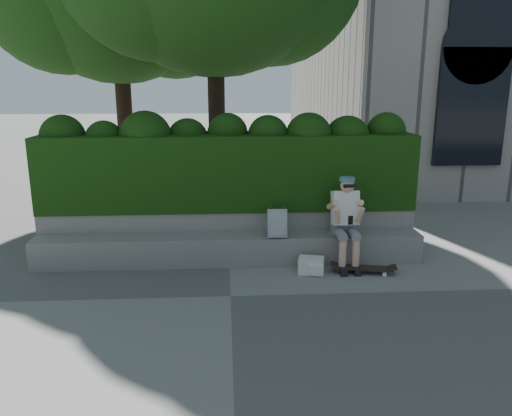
{
  "coord_description": "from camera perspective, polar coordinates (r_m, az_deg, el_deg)",
  "views": [
    {
      "loc": [
        -0.04,
        -6.14,
        2.76
      ],
      "look_at": [
        0.4,
        1.0,
        0.95
      ],
      "focal_mm": 35.0,
      "sensor_mm": 36.0,
      "label": 1
    }
  ],
  "objects": [
    {
      "name": "planter_wall",
      "position": [
        8.21,
        -3.1,
        -2.69
      ],
      "size": [
        6.0,
        0.5,
        0.75
      ],
      "primitive_type": "cube",
      "color": "gray",
      "rests_on": "ground"
    },
    {
      "name": "ground",
      "position": [
        6.73,
        -2.92,
        -10.03
      ],
      "size": [
        80.0,
        80.0,
        0.0
      ],
      "primitive_type": "plane",
      "color": "slate",
      "rests_on": "ground"
    },
    {
      "name": "bench_ledge",
      "position": [
        7.81,
        -3.06,
        -4.76
      ],
      "size": [
        6.0,
        0.45,
        0.45
      ],
      "primitive_type": "cube",
      "color": "gray",
      "rests_on": "ground"
    },
    {
      "name": "hedge",
      "position": [
        8.21,
        -3.21,
        4.29
      ],
      "size": [
        6.0,
        1.0,
        1.2
      ],
      "primitive_type": "cube",
      "color": "black",
      "rests_on": "planter_wall"
    },
    {
      "name": "backpack_ground",
      "position": [
        7.49,
        6.32,
        -6.54
      ],
      "size": [
        0.42,
        0.34,
        0.24
      ],
      "primitive_type": "cube",
      "rotation": [
        0.0,
        0.0,
        -0.26
      ],
      "color": "white",
      "rests_on": "ground"
    },
    {
      "name": "skateboard",
      "position": [
        7.63,
        12.16,
        -6.74
      ],
      "size": [
        0.88,
        0.38,
        0.09
      ],
      "rotation": [
        0.0,
        0.0,
        -0.19
      ],
      "color": "black",
      "rests_on": "ground"
    },
    {
      "name": "backpack_plaid",
      "position": [
        7.62,
        2.43,
        -1.75
      ],
      "size": [
        0.3,
        0.16,
        0.43
      ],
      "primitive_type": "cube",
      "rotation": [
        0.0,
        0.0,
        -0.02
      ],
      "color": "silver",
      "rests_on": "bench_ledge"
    },
    {
      "name": "person",
      "position": [
        7.7,
        10.21,
        -1.15
      ],
      "size": [
        0.4,
        0.76,
        1.38
      ],
      "color": "slate",
      "rests_on": "ground"
    }
  ]
}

